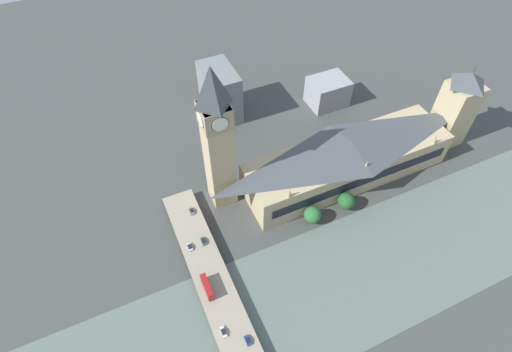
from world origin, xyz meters
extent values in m
plane|color=#424442|center=(0.00, 0.00, 0.00)|extent=(600.00, 600.00, 0.00)
cube|color=slate|center=(-34.41, 0.00, 0.15)|extent=(56.83, 360.00, 0.30)
cube|color=tan|center=(17.30, -8.00, 9.60)|extent=(28.61, 108.32, 19.21)
cube|color=black|center=(2.85, -8.00, 10.57)|extent=(0.40, 99.66, 5.76)
pyramid|color=#474C51|center=(17.30, -8.00, 22.03)|extent=(28.04, 106.16, 5.64)
cone|color=#9E8966|center=(4.00, -49.16, 21.71)|extent=(2.20, 2.20, 5.00)
cone|color=#9E8966|center=(4.00, -8.00, 21.71)|extent=(2.20, 2.20, 5.00)
cone|color=#9E8966|center=(4.00, 33.16, 21.71)|extent=(2.20, 2.20, 5.00)
cube|color=tan|center=(30.45, 55.95, 29.66)|extent=(11.58, 11.58, 59.31)
cube|color=tan|center=(30.45, 55.95, 54.10)|extent=(12.28, 12.28, 10.43)
cylinder|color=black|center=(24.48, 55.95, 54.10)|extent=(0.50, 7.41, 7.41)
cylinder|color=silver|center=(24.36, 55.95, 54.10)|extent=(0.62, 6.86, 6.86)
cylinder|color=black|center=(36.42, 55.95, 54.10)|extent=(0.50, 7.41, 7.41)
cylinder|color=silver|center=(36.54, 55.95, 54.10)|extent=(0.62, 6.86, 6.86)
cylinder|color=black|center=(30.45, 49.99, 54.10)|extent=(7.41, 0.50, 7.41)
cylinder|color=silver|center=(30.45, 49.87, 54.10)|extent=(6.86, 0.62, 6.86)
cylinder|color=black|center=(30.45, 61.92, 54.10)|extent=(7.41, 0.50, 7.41)
cylinder|color=silver|center=(30.45, 62.04, 54.10)|extent=(6.86, 0.62, 6.86)
pyramid|color=#383D42|center=(30.45, 55.95, 68.48)|extent=(11.82, 11.82, 18.33)
cube|color=tan|center=(17.30, -74.06, 19.10)|extent=(15.80, 15.80, 38.21)
pyramid|color=#474C51|center=(17.30, -74.06, 41.76)|extent=(15.80, 15.80, 7.11)
cylinder|color=#333338|center=(17.30, -74.06, 47.31)|extent=(0.30, 0.30, 4.00)
cube|color=gray|center=(-34.41, 77.26, 1.54)|extent=(3.00, 12.78, 3.09)
cube|color=gray|center=(16.57, 77.26, 1.54)|extent=(3.00, 12.78, 3.09)
cube|color=gray|center=(-34.41, 77.26, 3.69)|extent=(145.66, 15.03, 1.20)
cube|color=red|center=(-15.70, 80.57, 5.66)|extent=(10.99, 2.49, 1.92)
cube|color=black|center=(-15.70, 80.57, 6.05)|extent=(9.89, 2.55, 0.85)
cube|color=red|center=(-15.70, 80.57, 7.75)|extent=(10.77, 2.49, 2.25)
cube|color=black|center=(-15.70, 80.57, 7.86)|extent=(9.89, 2.55, 1.08)
cube|color=maroon|center=(-15.70, 80.57, 8.96)|extent=(10.66, 2.37, 0.16)
cylinder|color=black|center=(-11.04, 79.44, 4.81)|extent=(1.04, 0.28, 1.04)
cylinder|color=black|center=(-11.04, 81.71, 4.81)|extent=(1.04, 0.28, 1.04)
cylinder|color=black|center=(-20.27, 79.44, 4.81)|extent=(1.04, 0.28, 1.04)
cylinder|color=black|center=(-20.27, 81.71, 4.81)|extent=(1.04, 0.28, 1.04)
cube|color=#2D5638|center=(6.70, 74.35, 4.83)|extent=(4.31, 1.85, 0.65)
cube|color=black|center=(6.57, 74.35, 5.43)|extent=(2.24, 1.66, 0.54)
cylinder|color=black|center=(8.42, 73.52, 4.59)|extent=(0.61, 0.22, 0.61)
cylinder|color=black|center=(8.42, 75.18, 4.59)|extent=(0.61, 0.22, 0.61)
cylinder|color=black|center=(4.97, 73.52, 4.59)|extent=(0.61, 0.22, 0.61)
cylinder|color=black|center=(4.97, 75.18, 4.59)|extent=(0.61, 0.22, 0.61)
cube|color=slate|center=(24.86, 73.95, 4.88)|extent=(4.29, 1.79, 0.66)
cube|color=black|center=(24.73, 73.95, 5.47)|extent=(2.23, 1.61, 0.54)
cylinder|color=black|center=(26.51, 73.15, 4.64)|extent=(0.71, 0.22, 0.71)
cylinder|color=black|center=(26.51, 74.76, 4.64)|extent=(0.71, 0.22, 0.71)
cylinder|color=black|center=(23.22, 73.15, 4.64)|extent=(0.71, 0.22, 0.71)
cylinder|color=black|center=(23.22, 74.76, 4.64)|extent=(0.71, 0.22, 0.71)
cube|color=navy|center=(-41.78, 73.65, 4.87)|extent=(4.02, 1.79, 0.71)
cube|color=black|center=(-41.90, 73.65, 5.46)|extent=(2.09, 1.61, 0.47)
cylinder|color=black|center=(-40.20, 72.85, 4.60)|extent=(0.62, 0.22, 0.62)
cylinder|color=black|center=(-40.20, 74.46, 4.60)|extent=(0.62, 0.22, 0.62)
cylinder|color=black|center=(-43.35, 72.85, 4.60)|extent=(0.62, 0.22, 0.62)
cylinder|color=black|center=(-43.35, 74.46, 4.60)|extent=(0.62, 0.22, 0.62)
cube|color=silver|center=(-34.91, 80.99, 4.82)|extent=(4.54, 1.73, 0.62)
cube|color=black|center=(-35.05, 80.99, 5.37)|extent=(2.36, 1.56, 0.49)
cylinder|color=black|center=(-33.08, 80.21, 4.60)|extent=(0.62, 0.22, 0.62)
cylinder|color=black|center=(-33.08, 81.76, 4.60)|extent=(0.62, 0.22, 0.62)
cylinder|color=black|center=(-36.75, 80.21, 4.60)|extent=(0.62, 0.22, 0.62)
cylinder|color=black|center=(-36.75, 81.76, 4.60)|extent=(0.62, 0.22, 0.62)
cube|color=silver|center=(6.38, 80.97, 4.82)|extent=(4.14, 1.88, 0.57)
cube|color=black|center=(6.25, 80.97, 5.40)|extent=(2.15, 1.69, 0.57)
cylinder|color=black|center=(7.96, 80.12, 4.64)|extent=(0.70, 0.22, 0.70)
cylinder|color=black|center=(7.96, 81.82, 4.64)|extent=(0.70, 0.22, 0.70)
cylinder|color=black|center=(4.79, 80.12, 4.64)|extent=(0.70, 0.22, 0.70)
cylinder|color=black|center=(4.79, 81.82, 4.64)|extent=(0.70, 0.22, 0.70)
cube|color=slate|center=(91.29, 33.01, 15.45)|extent=(28.76, 17.58, 30.90)
cube|color=#939399|center=(73.30, -30.59, 8.61)|extent=(18.41, 22.90, 17.22)
cylinder|color=brown|center=(-1.29, 3.53, 1.14)|extent=(0.70, 0.70, 2.28)
sphere|color=#235628|center=(-1.29, 3.53, 5.87)|extent=(8.43, 8.43, 8.43)
cylinder|color=brown|center=(-1.59, 22.51, 1.12)|extent=(0.70, 0.70, 2.24)
sphere|color=#2D6633|center=(-1.59, 22.51, 5.82)|extent=(8.43, 8.43, 8.43)
camera|label=1|loc=(-89.81, 92.09, 161.13)|focal=28.00mm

